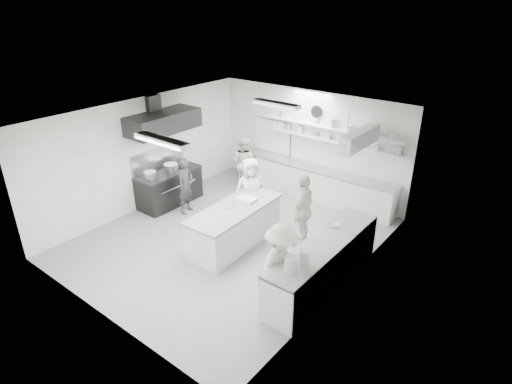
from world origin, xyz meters
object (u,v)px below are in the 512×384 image
Objects in this scene: right_counter at (323,264)px; prep_island at (235,226)px; back_counter at (311,182)px; stove at (169,188)px; cook_stove at (185,185)px; cook_back at (244,162)px.

right_counter is 1.36× the size of prep_island.
prep_island is (-0.06, -3.30, -0.01)m from back_counter.
cook_stove reaches higher than stove.
cook_back reaches higher than back_counter.
stove is 0.36× the size of back_counter.
cook_back is at bearing 123.78° from prep_island.
cook_stove reaches higher than right_counter.
cook_stove is (-2.08, 0.41, 0.33)m from prep_island.
back_counter is at bearing 86.85° from prep_island.
back_counter is 3.22× the size of cook_stove.
back_counter is at bearing 124.65° from right_counter.
right_counter is 2.13× the size of cook_stove.
prep_island is 2.15m from cook_stove.
cook_stove is at bearing -126.51° from back_counter.
back_counter is 3.60m from cook_stove.
cook_stove is at bearing 173.45° from right_counter.
right_counter is at bearing -109.29° from cook_stove.
cook_stove is (-4.49, 0.52, 0.31)m from right_counter.
cook_stove reaches higher than back_counter.
right_counter reaches higher than back_counter.
right_counter is (5.25, -0.60, 0.02)m from stove.
stove is 4.03m from back_counter.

